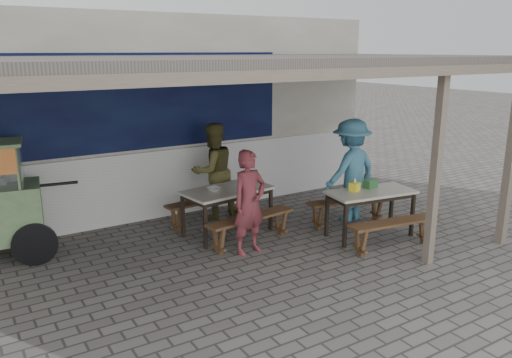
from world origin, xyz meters
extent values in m
plane|color=#66625C|center=(0.00, 0.00, 0.00)|extent=(60.00, 60.00, 0.00)
cube|color=silver|center=(0.00, 3.60, 1.75)|extent=(9.00, 1.20, 3.50)
cube|color=white|center=(0.00, 2.97, 0.60)|extent=(9.00, 0.10, 1.20)
cube|color=#0F1F49|center=(-0.20, 2.98, 2.05)|extent=(5.00, 0.03, 1.60)
cube|color=#58514B|center=(0.00, 1.00, 2.75)|extent=(9.00, 4.20, 0.12)
cube|color=#7D6E5F|center=(0.00, -1.05, 2.65)|extent=(9.00, 0.12, 0.12)
cube|color=#7D6E5F|center=(3.90, -1.00, 1.35)|extent=(0.12, 0.12, 2.70)
cube|color=#7D6E5F|center=(2.35, -0.90, 1.35)|extent=(0.11, 0.11, 2.70)
cube|color=beige|center=(0.53, 1.59, 0.73)|extent=(1.49, 0.93, 0.04)
cube|color=black|center=(0.53, 1.59, 0.67)|extent=(1.38, 0.82, 0.06)
cube|color=black|center=(-0.07, 1.19, 0.35)|extent=(0.05, 0.05, 0.71)
cube|color=black|center=(1.21, 1.36, 0.35)|extent=(0.05, 0.05, 0.71)
cube|color=black|center=(-0.15, 1.82, 0.35)|extent=(0.05, 0.05, 0.71)
cube|color=black|center=(1.12, 1.99, 0.35)|extent=(0.05, 0.05, 0.71)
cube|color=brown|center=(0.61, 1.00, 0.43)|extent=(1.53, 0.48, 0.04)
cube|color=brown|center=(0.01, 0.92, 0.21)|extent=(0.09, 0.28, 0.41)
cube|color=brown|center=(1.21, 1.08, 0.21)|extent=(0.09, 0.28, 0.41)
cube|color=brown|center=(0.45, 2.18, 0.43)|extent=(1.53, 0.48, 0.04)
cube|color=brown|center=(-0.15, 2.10, 0.21)|extent=(0.09, 0.28, 0.41)
cube|color=brown|center=(1.05, 2.26, 0.21)|extent=(0.09, 0.28, 0.41)
cube|color=beige|center=(2.39, 0.29, 0.73)|extent=(1.46, 0.84, 0.04)
cube|color=black|center=(2.39, 0.29, 0.67)|extent=(1.35, 0.72, 0.06)
cube|color=black|center=(1.73, 0.13, 0.35)|extent=(0.05, 0.05, 0.71)
cube|color=black|center=(2.97, -0.06, 0.35)|extent=(0.05, 0.05, 0.71)
cube|color=black|center=(1.80, 0.64, 0.35)|extent=(0.05, 0.05, 0.71)
cube|color=black|center=(3.05, 0.46, 0.35)|extent=(0.05, 0.05, 0.71)
cube|color=brown|center=(2.30, -0.31, 0.43)|extent=(1.50, 0.50, 0.04)
cube|color=brown|center=(1.71, -0.22, 0.21)|extent=(0.09, 0.28, 0.41)
cube|color=brown|center=(2.88, -0.40, 0.21)|extent=(0.09, 0.28, 0.41)
cube|color=brown|center=(2.48, 0.90, 0.43)|extent=(1.50, 0.50, 0.04)
cube|color=brown|center=(1.89, 0.98, 0.21)|extent=(0.09, 0.28, 0.41)
cube|color=brown|center=(3.06, 0.81, 0.21)|extent=(0.09, 0.28, 0.41)
cylinder|color=black|center=(-2.31, 1.91, 0.30)|extent=(0.60, 0.15, 0.60)
cylinder|color=black|center=(-1.99, 2.27, 1.02)|extent=(0.75, 0.16, 0.04)
imported|color=brown|center=(0.42, 0.74, 0.77)|extent=(0.61, 0.45, 1.53)
imported|color=brown|center=(0.72, 2.46, 0.84)|extent=(0.87, 0.71, 1.68)
imported|color=teal|center=(2.69, 1.10, 0.89)|extent=(1.22, 0.79, 1.77)
cube|color=yellow|center=(2.17, 0.44, 0.82)|extent=(0.17, 0.17, 0.14)
cube|color=#2F6A36|center=(2.51, 0.43, 0.82)|extent=(0.22, 0.15, 0.14)
cylinder|color=beige|center=(0.83, 1.71, 0.80)|extent=(0.09, 0.09, 0.10)
imported|color=silver|center=(0.31, 1.62, 0.78)|extent=(0.27, 0.27, 0.05)
camera|label=1|loc=(-3.12, -5.13, 2.90)|focal=35.00mm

